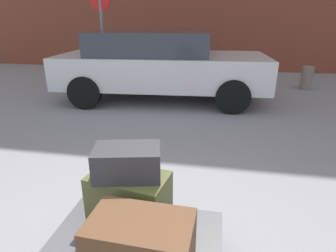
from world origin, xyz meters
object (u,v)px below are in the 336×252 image
Objects in this scene: no_parking_sign at (102,30)px; bollard_kerb_near at (307,78)px; duffel_bag_charcoal_topmost_pile at (127,162)px; parked_car at (159,64)px; duffel_bag_brown_stacked_top at (141,247)px; duffel_bag_olive_front_left at (129,198)px.

bollard_kerb_near is at bearing 15.44° from no_parking_sign.
no_parking_sign is at bearing 101.47° from duffel_bag_charcoal_topmost_pile.
duffel_bag_brown_stacked_top is at bearing -79.14° from parked_car.
parked_car is at bearing -9.65° from no_parking_sign.
duffel_bag_olive_front_left is 0.12× the size of parked_car.
duffel_bag_olive_front_left is at bearing -57.45° from duffel_bag_charcoal_topmost_pile.
no_parking_sign is at bearing -164.56° from bollard_kerb_near.
no_parking_sign is at bearing 123.70° from duffel_bag_olive_front_left.
duffel_bag_brown_stacked_top is 0.13× the size of parked_car.
parked_car is (-0.92, 4.80, 0.25)m from duffel_bag_brown_stacked_top.
no_parking_sign reaches higher than parked_car.
duffel_bag_charcoal_topmost_pile is at bearing 144.79° from duffel_bag_olive_front_left.
bollard_kerb_near is (2.68, 5.91, -0.51)m from duffel_bag_charcoal_topmost_pile.
parked_car reaches higher than bollard_kerb_near.
duffel_bag_brown_stacked_top is 6.80m from bollard_kerb_near.
duffel_bag_olive_front_left is 6.49m from bollard_kerb_near.
duffel_bag_charcoal_topmost_pile is (-0.20, 0.42, 0.28)m from duffel_bag_brown_stacked_top.
duffel_bag_charcoal_topmost_pile reaches higher than duffel_bag_brown_stacked_top.
parked_car reaches higher than duffel_bag_olive_front_left.
parked_car is (-0.72, 4.38, 0.24)m from duffel_bag_olive_front_left.
duffel_bag_brown_stacked_top is (0.20, -0.42, -0.00)m from duffel_bag_olive_front_left.
no_parking_sign reaches higher than duffel_bag_olive_front_left.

